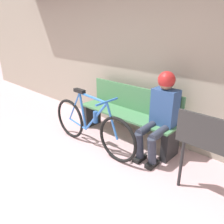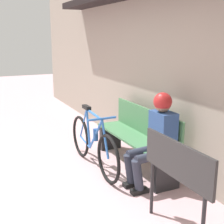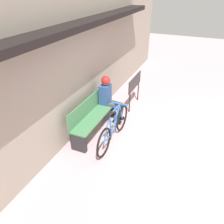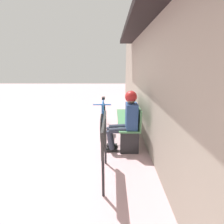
# 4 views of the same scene
# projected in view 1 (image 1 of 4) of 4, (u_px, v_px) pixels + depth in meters

# --- Properties ---
(storefront_wall) EXTENTS (12.00, 0.56, 3.20)m
(storefront_wall) POSITION_uv_depth(u_px,v_px,m) (156.00, 32.00, 3.19)
(storefront_wall) COLOR #9E9384
(storefront_wall) RESTS_ON ground_plane
(park_bench_near) EXTENTS (1.72, 0.42, 0.86)m
(park_bench_near) POSITION_uv_depth(u_px,v_px,m) (128.00, 115.00, 3.52)
(park_bench_near) COLOR #477F51
(park_bench_near) RESTS_ON ground_plane
(bicycle) EXTENTS (1.70, 0.40, 0.88)m
(bicycle) POSITION_uv_depth(u_px,v_px,m) (91.00, 126.00, 3.24)
(bicycle) COLOR black
(bicycle) RESTS_ON ground_plane
(person_seated) EXTENTS (0.34, 0.61, 1.21)m
(person_seated) POSITION_uv_depth(u_px,v_px,m) (161.00, 110.00, 2.92)
(person_seated) COLOR #2D3342
(person_seated) RESTS_ON ground_plane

